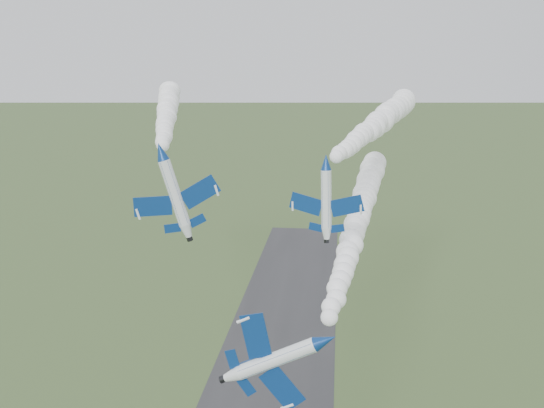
{
  "coord_description": "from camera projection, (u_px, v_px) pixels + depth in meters",
  "views": [
    {
      "loc": [
        11.81,
        -55.71,
        58.39
      ],
      "look_at": [
        3.75,
        16.57,
        41.83
      ],
      "focal_mm": 40.0,
      "sensor_mm": 36.0,
      "label": 1
    }
  ],
  "objects": [
    {
      "name": "jet_lead",
      "position": [
        326.0,
        341.0,
        56.74
      ],
      "size": [
        4.85,
        12.51,
        9.31
      ],
      "rotation": [
        0.0,
        1.12,
        -0.06
      ],
      "color": "white"
    },
    {
      "name": "smoke_trail_jet_lead",
      "position": [
        359.0,
        216.0,
        92.03
      ],
      "size": [
        8.51,
        69.18,
        4.69
      ],
      "primitive_type": null,
      "rotation": [
        0.0,
        0.0,
        -0.06
      ],
      "color": "white"
    },
    {
      "name": "jet_pair_left",
      "position": [
        161.0,
        151.0,
        78.05
      ],
      "size": [
        11.31,
        13.73,
        4.28
      ],
      "rotation": [
        0.0,
        -0.28,
        0.24
      ],
      "color": "white"
    },
    {
      "name": "smoke_trail_jet_pair_left",
      "position": [
        167.0,
        111.0,
        113.71
      ],
      "size": [
        20.62,
        66.54,
        4.65
      ],
      "primitive_type": null,
      "rotation": [
        0.0,
        0.0,
        0.24
      ],
      "color": "white"
    },
    {
      "name": "jet_pair_right",
      "position": [
        326.0,
        162.0,
        74.47
      ],
      "size": [
        9.55,
        11.19,
        2.79
      ],
      "rotation": [
        0.0,
        -0.03,
        -0.23
      ],
      "color": "white"
    },
    {
      "name": "smoke_trail_jet_pair_right",
      "position": [
        380.0,
        121.0,
        109.92
      ],
      "size": [
        21.95,
        72.6,
        5.41
      ],
      "primitive_type": null,
      "rotation": [
        0.0,
        0.0,
        -0.23
      ],
      "color": "white"
    }
  ]
}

